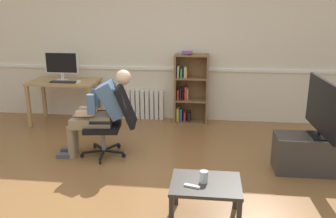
{
  "coord_description": "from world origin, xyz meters",
  "views": [
    {
      "loc": [
        0.67,
        -3.63,
        2.04
      ],
      "look_at": [
        0.15,
        0.85,
        0.7
      ],
      "focal_mm": 38.35,
      "sensor_mm": 36.0,
      "label": 1
    }
  ],
  "objects_px": {
    "computer_desk": "(65,87)",
    "person_seated": "(100,110)",
    "keyboard": "(63,82)",
    "drinking_glass": "(204,177)",
    "bookshelf": "(189,90)",
    "tv_stand": "(316,154)",
    "imac_monitor": "(61,64)",
    "coffee_table": "(206,188)",
    "office_chair": "(113,119)",
    "spare_remote": "(192,186)",
    "tv_screen": "(323,108)",
    "computer_mouse": "(79,82)",
    "radiator": "(140,104)"
  },
  "relations": [
    {
      "from": "keyboard",
      "to": "person_seated",
      "type": "xyz_separation_m",
      "value": [
        0.99,
        -1.15,
        -0.12
      ]
    },
    {
      "from": "bookshelf",
      "to": "keyboard",
      "type": "bearing_deg",
      "value": -168.35
    },
    {
      "from": "keyboard",
      "to": "drinking_glass",
      "type": "xyz_separation_m",
      "value": [
        2.41,
        -2.54,
        -0.31
      ]
    },
    {
      "from": "computer_desk",
      "to": "keyboard",
      "type": "bearing_deg",
      "value": -74.77
    },
    {
      "from": "bookshelf",
      "to": "coffee_table",
      "type": "relative_size",
      "value": 1.87
    },
    {
      "from": "person_seated",
      "to": "coffee_table",
      "type": "relative_size",
      "value": 1.79
    },
    {
      "from": "coffee_table",
      "to": "tv_screen",
      "type": "bearing_deg",
      "value": 41.42
    },
    {
      "from": "tv_screen",
      "to": "bookshelf",
      "type": "bearing_deg",
      "value": 40.88
    },
    {
      "from": "tv_screen",
      "to": "drinking_glass",
      "type": "distance_m",
      "value": 1.86
    },
    {
      "from": "coffee_table",
      "to": "drinking_glass",
      "type": "xyz_separation_m",
      "value": [
        -0.02,
        0.01,
        0.11
      ]
    },
    {
      "from": "bookshelf",
      "to": "spare_remote",
      "type": "distance_m",
      "value": 3.09
    },
    {
      "from": "tv_stand",
      "to": "tv_screen",
      "type": "bearing_deg",
      "value": 2.73
    },
    {
      "from": "office_chair",
      "to": "imac_monitor",
      "type": "bearing_deg",
      "value": -144.12
    },
    {
      "from": "keyboard",
      "to": "office_chair",
      "type": "distance_m",
      "value": 1.64
    },
    {
      "from": "coffee_table",
      "to": "drinking_glass",
      "type": "height_order",
      "value": "drinking_glass"
    },
    {
      "from": "bookshelf",
      "to": "spare_remote",
      "type": "relative_size",
      "value": 8.36
    },
    {
      "from": "keyboard",
      "to": "bookshelf",
      "type": "height_order",
      "value": "bookshelf"
    },
    {
      "from": "person_seated",
      "to": "tv_screen",
      "type": "distance_m",
      "value": 2.81
    },
    {
      "from": "computer_desk",
      "to": "imac_monitor",
      "type": "relative_size",
      "value": 1.96
    },
    {
      "from": "keyboard",
      "to": "spare_remote",
      "type": "height_order",
      "value": "keyboard"
    },
    {
      "from": "office_chair",
      "to": "tv_screen",
      "type": "distance_m",
      "value": 2.66
    },
    {
      "from": "computer_desk",
      "to": "person_seated",
      "type": "bearing_deg",
      "value": -51.53
    },
    {
      "from": "computer_mouse",
      "to": "tv_stand",
      "type": "relative_size",
      "value": 0.1
    },
    {
      "from": "imac_monitor",
      "to": "computer_desk",
      "type": "bearing_deg",
      "value": -56.03
    },
    {
      "from": "person_seated",
      "to": "computer_mouse",
      "type": "bearing_deg",
      "value": -155.38
    },
    {
      "from": "computer_desk",
      "to": "spare_remote",
      "type": "height_order",
      "value": "computer_desk"
    },
    {
      "from": "computer_desk",
      "to": "person_seated",
      "type": "relative_size",
      "value": 0.96
    },
    {
      "from": "coffee_table",
      "to": "office_chair",
      "type": "bearing_deg",
      "value": 132.18
    },
    {
      "from": "bookshelf",
      "to": "person_seated",
      "type": "relative_size",
      "value": 1.04
    },
    {
      "from": "person_seated",
      "to": "imac_monitor",
      "type": "bearing_deg",
      "value": -148.56
    },
    {
      "from": "tv_screen",
      "to": "spare_remote",
      "type": "relative_size",
      "value": 6.81
    },
    {
      "from": "office_chair",
      "to": "tv_screen",
      "type": "bearing_deg",
      "value": 78.6
    },
    {
      "from": "imac_monitor",
      "to": "office_chair",
      "type": "height_order",
      "value": "imac_monitor"
    },
    {
      "from": "imac_monitor",
      "to": "radiator",
      "type": "distance_m",
      "value": 1.54
    },
    {
      "from": "person_seated",
      "to": "coffee_table",
      "type": "bearing_deg",
      "value": 39.29
    },
    {
      "from": "computer_desk",
      "to": "spare_remote",
      "type": "relative_size",
      "value": 7.65
    },
    {
      "from": "radiator",
      "to": "keyboard",
      "type": "bearing_deg",
      "value": -156.24
    },
    {
      "from": "drinking_glass",
      "to": "person_seated",
      "type": "bearing_deg",
      "value": 135.77
    },
    {
      "from": "keyboard",
      "to": "coffee_table",
      "type": "distance_m",
      "value": 3.55
    },
    {
      "from": "office_chair",
      "to": "tv_stand",
      "type": "xyz_separation_m",
      "value": [
        2.63,
        -0.21,
        -0.29
      ]
    },
    {
      "from": "coffee_table",
      "to": "drinking_glass",
      "type": "distance_m",
      "value": 0.11
    },
    {
      "from": "imac_monitor",
      "to": "office_chair",
      "type": "relative_size",
      "value": 0.6
    },
    {
      "from": "imac_monitor",
      "to": "person_seated",
      "type": "relative_size",
      "value": 0.49
    },
    {
      "from": "imac_monitor",
      "to": "person_seated",
      "type": "distance_m",
      "value": 1.79
    },
    {
      "from": "computer_desk",
      "to": "office_chair",
      "type": "height_order",
      "value": "office_chair"
    },
    {
      "from": "coffee_table",
      "to": "spare_remote",
      "type": "height_order",
      "value": "spare_remote"
    },
    {
      "from": "drinking_glass",
      "to": "spare_remote",
      "type": "bearing_deg",
      "value": -134.76
    },
    {
      "from": "computer_mouse",
      "to": "office_chair",
      "type": "xyz_separation_m",
      "value": [
        0.88,
        -1.16,
        -0.25
      ]
    },
    {
      "from": "bookshelf",
      "to": "computer_desk",
      "type": "bearing_deg",
      "value": -172.2
    },
    {
      "from": "tv_stand",
      "to": "imac_monitor",
      "type": "bearing_deg",
      "value": 158.03
    }
  ]
}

